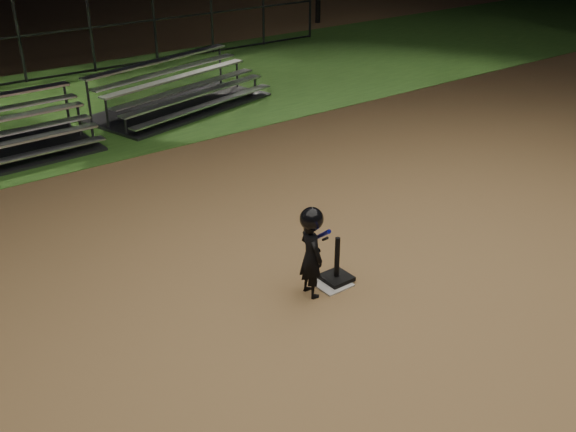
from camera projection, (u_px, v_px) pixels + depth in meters
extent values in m
plane|color=#987245|center=(332.00, 284.00, 9.18)|extent=(80.00, 80.00, 0.00)
cube|color=#31601F|center=(66.00, 108.00, 16.32)|extent=(60.00, 8.00, 0.01)
cube|color=beige|center=(332.00, 284.00, 9.17)|extent=(0.45, 0.45, 0.02)
cube|color=black|center=(336.00, 278.00, 9.23)|extent=(0.38, 0.38, 0.06)
cylinder|color=black|center=(337.00, 257.00, 9.09)|extent=(0.07, 0.07, 0.59)
imported|color=black|center=(311.00, 257.00, 8.72)|extent=(0.31, 0.44, 1.15)
sphere|color=black|center=(312.00, 219.00, 8.47)|extent=(0.31, 0.31, 0.31)
cylinder|color=#1B21E6|center=(322.00, 235.00, 8.47)|extent=(0.25, 0.53, 0.41)
cylinder|color=black|center=(325.00, 239.00, 8.71)|extent=(0.10, 0.19, 0.14)
cube|color=silver|center=(196.00, 95.00, 15.83)|extent=(4.35, 1.38, 0.04)
cube|color=silver|center=(206.00, 105.00, 15.75)|extent=(4.35, 1.38, 0.03)
cube|color=silver|center=(177.00, 78.00, 16.03)|extent=(4.35, 1.38, 0.04)
cube|color=silver|center=(187.00, 88.00, 15.95)|extent=(4.35, 1.38, 0.03)
cube|color=silver|center=(159.00, 61.00, 16.23)|extent=(4.35, 1.38, 0.04)
cube|color=silver|center=(168.00, 71.00, 16.15)|extent=(4.35, 1.38, 0.03)
cube|color=#38383D|center=(179.00, 107.00, 16.35)|extent=(4.83, 3.21, 0.07)
cube|color=#38383D|center=(27.00, 80.00, 18.45)|extent=(20.00, 0.05, 0.05)
cube|color=#38383D|center=(19.00, 36.00, 17.91)|extent=(20.00, 0.05, 0.05)
cylinder|color=#38383D|center=(19.00, 36.00, 17.91)|extent=(0.08, 0.08, 2.50)
cylinder|color=#38383D|center=(184.00, 16.00, 20.61)|extent=(0.08, 0.08, 2.50)
cylinder|color=#38383D|center=(310.00, 1.00, 23.30)|extent=(0.08, 0.08, 2.50)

